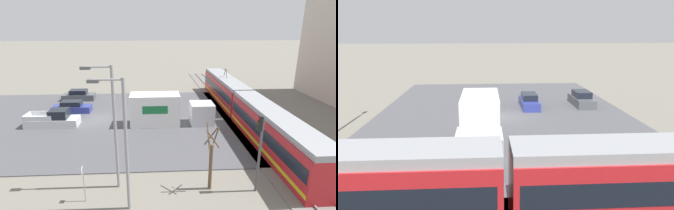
{
  "view_description": "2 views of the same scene",
  "coord_description": "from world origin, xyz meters",
  "views": [
    {
      "loc": [
        29.52,
        6.6,
        10.78
      ],
      "look_at": [
        1.83,
        8.27,
        2.24
      ],
      "focal_mm": 28.0,
      "sensor_mm": 36.0,
      "label": 1
    },
    {
      "loc": [
        1.65,
        29.24,
        8.03
      ],
      "look_at": [
        0.22,
        6.83,
        2.8
      ],
      "focal_mm": 35.0,
      "sensor_mm": 36.0,
      "label": 2
    }
  ],
  "objects": [
    {
      "name": "box_truck",
      "position": [
        2.04,
        8.08,
        1.68
      ],
      "size": [
        2.59,
        9.15,
        3.48
      ],
      "color": "silver",
      "rests_on": "ground"
    },
    {
      "name": "pickup_truck",
      "position": [
        1.82,
        -4.32,
        0.78
      ],
      "size": [
        2.0,
        5.6,
        1.86
      ],
      "color": "silver",
      "rests_on": "ground"
    },
    {
      "name": "sedan_car_0",
      "position": [
        -2.86,
        -3.69,
        0.68
      ],
      "size": [
        1.73,
        4.72,
        1.46
      ],
      "rotation": [
        0.0,
        0.0,
        3.14
      ],
      "color": "navy",
      "rests_on": "ground"
    },
    {
      "name": "rail_bed",
      "position": [
        0.0,
        17.09,
        0.05
      ],
      "size": [
        58.74,
        4.4,
        0.22
      ],
      "color": "slate",
      "rests_on": "ground"
    },
    {
      "name": "light_rail_tram",
      "position": [
        0.86,
        17.09,
        1.77
      ],
      "size": [
        31.55,
        2.67,
        4.61
      ],
      "color": "#B21E23",
      "rests_on": "ground"
    },
    {
      "name": "sedan_car_1",
      "position": [
        -8.57,
        -4.31,
        0.71
      ],
      "size": [
        1.86,
        4.62,
        1.53
      ],
      "color": "#4C5156",
      "rests_on": "ground"
    },
    {
      "name": "street_tree",
      "position": [
        14.22,
        10.38,
        2.14
      ],
      "size": [
        1.11,
        0.92,
        4.69
      ],
      "color": "brown",
      "rests_on": "ground"
    },
    {
      "name": "traffic_light_pole",
      "position": [
        14.66,
        13.36,
        3.47
      ],
      "size": [
        0.28,
        0.47,
        5.36
      ],
      "color": "#47474C",
      "rests_on": "ground"
    },
    {
      "name": "no_parking_sign",
      "position": [
        15.07,
        2.21,
        1.49
      ],
      "size": [
        0.32,
        0.08,
        2.45
      ],
      "color": "gray",
      "rests_on": "ground"
    },
    {
      "name": "street_lamp_mid_block",
      "position": [
        15.93,
        4.85,
        4.7
      ],
      "size": [
        0.36,
        1.95,
        8.15
      ],
      "color": "gray",
      "rests_on": "ground"
    },
    {
      "name": "road_surface",
      "position": [
        0.0,
        0.0,
        0.04
      ],
      "size": [
        23.9,
        37.54,
        0.08
      ],
      "color": "#4C4C51",
      "rests_on": "ground"
    },
    {
      "name": "ground_plane",
      "position": [
        0.0,
        0.0,
        0.0
      ],
      "size": [
        320.0,
        320.0,
        0.0
      ],
      "primitive_type": "plane",
      "color": "slate"
    },
    {
      "name": "street_lamp_near_crossing",
      "position": [
        13.62,
        3.94,
        4.86
      ],
      "size": [
        0.36,
        1.95,
        8.47
      ],
      "color": "gray",
      "rests_on": "ground"
    }
  ]
}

